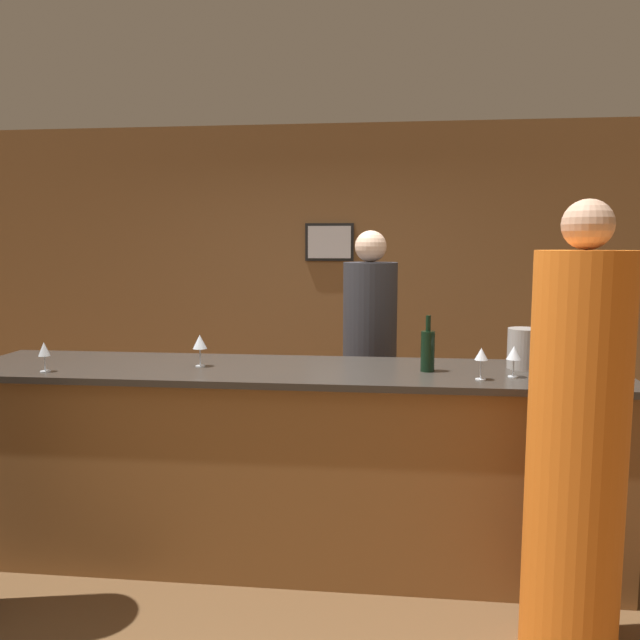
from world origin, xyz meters
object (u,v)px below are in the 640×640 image
guest_0 (576,456)px  ice_bucket (523,348)px  bartender (369,376)px  wine_bottle_0 (428,350)px

guest_0 → ice_bucket: bearing=92.6°
bartender → guest_0: (0.88, -1.62, 0.04)m
ice_bucket → bartender: bearing=138.4°
wine_bottle_0 → bartender: bearing=110.2°
bartender → wine_bottle_0: bartender is taller
guest_0 → wine_bottle_0: bearing=127.6°
bartender → guest_0: bearing=118.7°
guest_0 → ice_bucket: size_ratio=8.84×
wine_bottle_0 → ice_bucket: bearing=15.3°
bartender → wine_bottle_0: (0.33, -0.89, 0.34)m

